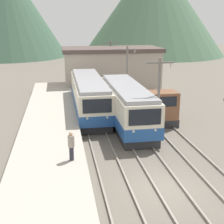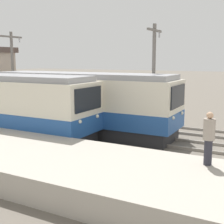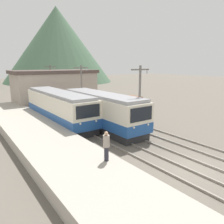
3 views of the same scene
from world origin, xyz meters
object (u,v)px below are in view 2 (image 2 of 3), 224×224
(commuter_train_center, at_px, (81,105))
(catenary_mast_far, at_px, (13,71))
(shunting_locomotive, at_px, (94,105))
(catenary_mast_mid, at_px, (154,75))
(person_on_platform, at_px, (209,136))

(commuter_train_center, bearing_deg, catenary_mast_far, 77.59)
(shunting_locomotive, xyz_separation_m, catenary_mast_mid, (-1.49, -4.86, 2.20))
(commuter_train_center, bearing_deg, shunting_locomotive, 18.00)
(catenary_mast_far, bearing_deg, catenary_mast_mid, -90.00)
(catenary_mast_mid, height_order, person_on_platform, catenary_mast_mid)
(commuter_train_center, distance_m, catenary_mast_mid, 4.53)
(shunting_locomotive, distance_m, catenary_mast_far, 6.45)
(commuter_train_center, distance_m, catenary_mast_far, 7.24)
(catenary_mast_mid, xyz_separation_m, person_on_platform, (-6.55, -4.37, -1.57))
(commuter_train_center, xyz_separation_m, catenary_mast_far, (1.51, 6.85, 1.77))
(commuter_train_center, distance_m, person_on_platform, 9.67)
(commuter_train_center, xyz_separation_m, shunting_locomotive, (3.00, 0.97, -0.43))
(commuter_train_center, distance_m, shunting_locomotive, 3.18)
(commuter_train_center, height_order, catenary_mast_mid, catenary_mast_mid)
(catenary_mast_far, xyz_separation_m, person_on_platform, (-6.55, -15.10, -1.57))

